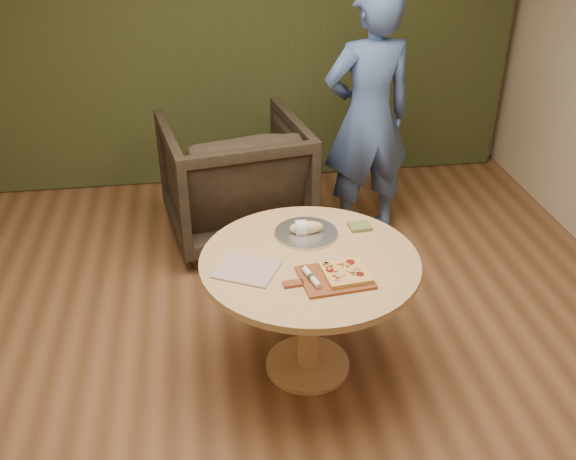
# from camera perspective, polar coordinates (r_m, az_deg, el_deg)

# --- Properties ---
(room_shell) EXTENTS (5.04, 6.04, 2.84)m
(room_shell) POSITION_cam_1_polar(r_m,az_deg,el_deg) (2.85, -0.49, 5.67)
(room_shell) COLOR brown
(room_shell) RESTS_ON ground
(curtain) EXTENTS (4.80, 0.14, 2.78)m
(curtain) POSITION_cam_1_polar(r_m,az_deg,el_deg) (5.61, -4.72, 17.94)
(curtain) COLOR #2C3317
(curtain) RESTS_ON ground
(pedestal_table) EXTENTS (1.17, 1.17, 0.75)m
(pedestal_table) POSITION_cam_1_polar(r_m,az_deg,el_deg) (3.47, 1.91, -4.50)
(pedestal_table) COLOR tan
(pedestal_table) RESTS_ON ground
(pizza_paddle) EXTENTS (0.46, 0.32, 0.01)m
(pizza_paddle) POSITION_cam_1_polar(r_m,az_deg,el_deg) (3.23, 4.05, -4.25)
(pizza_paddle) COLOR brown
(pizza_paddle) RESTS_ON pedestal_table
(flatbread_pizza) EXTENTS (0.24, 0.24, 0.04)m
(flatbread_pizza) POSITION_cam_1_polar(r_m,az_deg,el_deg) (3.24, 5.13, -3.79)
(flatbread_pizza) COLOR #E9B65B
(flatbread_pizza) RESTS_ON pizza_paddle
(cutlery_roll) EXTENTS (0.07, 0.20, 0.03)m
(cutlery_roll) POSITION_cam_1_polar(r_m,az_deg,el_deg) (3.19, 2.10, -4.20)
(cutlery_roll) COLOR silver
(cutlery_roll) RESTS_ON pizza_paddle
(newspaper) EXTENTS (0.38, 0.36, 0.01)m
(newspaper) POSITION_cam_1_polar(r_m,az_deg,el_deg) (3.30, -3.71, -3.53)
(newspaper) COLOR silver
(newspaper) RESTS_ON pedestal_table
(serving_tray) EXTENTS (0.36, 0.36, 0.02)m
(serving_tray) POSITION_cam_1_polar(r_m,az_deg,el_deg) (3.60, 1.62, -0.27)
(serving_tray) COLOR silver
(serving_tray) RESTS_ON pedestal_table
(bread_roll) EXTENTS (0.19, 0.09, 0.09)m
(bread_roll) POSITION_cam_1_polar(r_m,az_deg,el_deg) (3.58, 1.49, 0.21)
(bread_roll) COLOR #E0C088
(bread_roll) RESTS_ON serving_tray
(green_packet) EXTENTS (0.13, 0.11, 0.02)m
(green_packet) POSITION_cam_1_polar(r_m,az_deg,el_deg) (3.68, 6.40, 0.31)
(green_packet) COLOR #4F5E2A
(green_packet) RESTS_ON pedestal_table
(armchair) EXTENTS (1.16, 1.10, 1.04)m
(armchair) POSITION_cam_1_polar(r_m,az_deg,el_deg) (4.88, -4.78, 5.09)
(armchair) COLOR black
(armchair) RESTS_ON ground
(person_standing) EXTENTS (0.75, 0.55, 1.89)m
(person_standing) POSITION_cam_1_polar(r_m,az_deg,el_deg) (4.78, 7.13, 9.92)
(person_standing) COLOR #415C99
(person_standing) RESTS_ON ground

